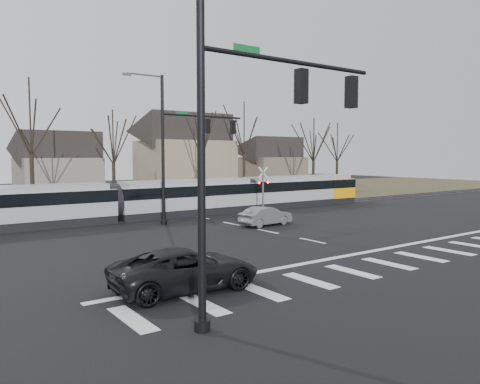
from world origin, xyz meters
TOP-DOWN VIEW (x-y plane):
  - ground at (0.00, 0.00)m, footprint 140.00×140.00m
  - grass_verge at (0.00, 32.00)m, footprint 140.00×28.00m
  - crosswalk at (0.00, -4.00)m, footprint 27.00×2.60m
  - stop_line at (0.00, -1.80)m, footprint 28.00×0.35m
  - lane_dashes at (0.00, 16.00)m, footprint 0.18×30.00m
  - rail_pair at (0.00, 15.80)m, footprint 90.00×1.52m
  - tram at (-0.32, 16.00)m, footprint 37.34×2.77m
  - sedan at (1.47, 8.04)m, footprint 2.25×4.26m
  - suv at (-10.46, -2.30)m, footprint 2.97×5.60m
  - signal_pole_near_left at (-10.41, -6.00)m, footprint 9.28×0.44m
  - signal_pole_far at (-2.41, 12.50)m, footprint 9.28×0.44m
  - rail_crossing_signal at (5.00, 12.79)m, footprint 1.08×0.36m
  - tree_row at (2.00, 26.00)m, footprint 59.20×7.20m
  - house_b at (-5.00, 36.00)m, footprint 8.64×7.56m
  - house_c at (9.00, 33.00)m, footprint 10.80×8.64m
  - house_d at (24.00, 35.00)m, footprint 8.64×7.56m

SIDE VIEW (x-z plane):
  - ground at x=0.00m, z-range 0.00..0.00m
  - grass_verge at x=0.00m, z-range 0.00..0.01m
  - crosswalk at x=0.00m, z-range 0.00..0.01m
  - stop_line at x=0.00m, z-range 0.00..0.01m
  - lane_dashes at x=0.00m, z-range 0.00..0.01m
  - rail_pair at x=0.00m, z-range 0.00..0.06m
  - sedan at x=1.47m, z-range 0.00..1.30m
  - suv at x=-10.46m, z-range 0.00..1.49m
  - tram at x=-0.32m, z-range 0.13..2.96m
  - rail_crossing_signal at x=5.00m, z-range -0.11..3.89m
  - house_b at x=-5.00m, z-range 0.14..7.79m
  - house_d at x=24.00m, z-range 0.14..7.79m
  - tree_row at x=2.00m, z-range 0.00..10.00m
  - house_c at x=9.00m, z-range 0.18..10.28m
  - signal_pole_near_left at x=-10.41m, z-range 0.60..10.80m
  - signal_pole_far at x=-2.41m, z-range 0.60..10.80m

